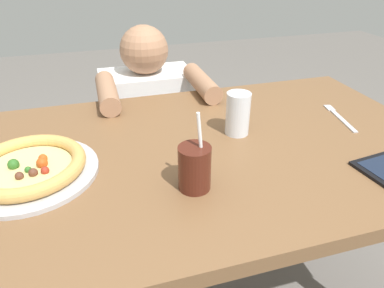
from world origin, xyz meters
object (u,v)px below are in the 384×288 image
Objects in this scene: pizza_near at (29,168)px; diner_seated at (151,141)px; drink_cup_colored at (195,168)px; water_cup_clear at (238,113)px; fork at (339,116)px.

pizza_near is 0.34× the size of diner_seated.
drink_cup_colored is at bearing -23.31° from pizza_near.
drink_cup_colored reaches higher than water_cup_clear.
fork is at bearing -46.42° from diner_seated.
fork is 0.21× the size of diner_seated.
diner_seated is at bearing 133.58° from fork.
drink_cup_colored is (0.37, -0.16, 0.03)m from pizza_near.
pizza_near is 2.60× the size of water_cup_clear.
fork is (0.37, 0.01, -0.06)m from water_cup_clear.
drink_cup_colored is 0.94× the size of fork.
water_cup_clear is at bearing -73.13° from diner_seated.
drink_cup_colored reaches higher than fork.
fork is at bearing 1.14° from water_cup_clear.
diner_seated is (-0.17, 0.57, -0.38)m from water_cup_clear.
water_cup_clear is 0.63× the size of fork.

